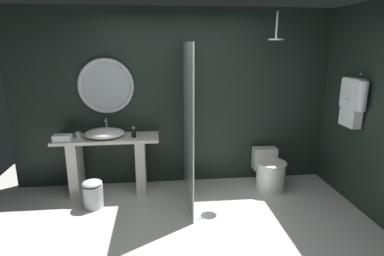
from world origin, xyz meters
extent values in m
plane|color=silver|center=(0.00, 0.00, 0.00)|extent=(5.76, 5.76, 0.00)
cube|color=#1E2823|center=(0.00, 1.90, 1.30)|extent=(4.80, 0.10, 2.60)
cube|color=#1E2823|center=(2.35, 0.76, 1.30)|extent=(0.10, 2.47, 2.60)
cube|color=silver|center=(-1.01, 1.59, 0.81)|extent=(1.45, 0.49, 0.04)
cube|color=silver|center=(-1.47, 1.59, 0.39)|extent=(0.14, 0.41, 0.79)
cube|color=silver|center=(-0.55, 1.59, 0.39)|extent=(0.14, 0.41, 0.79)
ellipsoid|color=white|center=(-1.03, 1.57, 0.89)|extent=(0.55, 0.45, 0.12)
cylinder|color=silver|center=(-1.03, 1.78, 0.94)|extent=(0.02, 0.02, 0.23)
cylinder|color=silver|center=(-1.03, 1.71, 1.04)|extent=(0.02, 0.12, 0.02)
cylinder|color=silver|center=(-1.40, 1.60, 0.87)|extent=(0.07, 0.07, 0.08)
cylinder|color=black|center=(-0.62, 1.54, 0.89)|extent=(0.07, 0.07, 0.13)
cylinder|color=silver|center=(-0.62, 1.54, 0.96)|extent=(0.04, 0.04, 0.02)
torus|color=silver|center=(-1.01, 1.81, 1.51)|extent=(0.79, 0.06, 0.79)
cylinder|color=#B2BCC1|center=(-1.01, 1.82, 1.51)|extent=(0.70, 0.01, 0.70)
cube|color=silver|center=(0.11, 1.21, 1.06)|extent=(0.02, 1.27, 2.12)
cylinder|color=silver|center=(1.28, 1.36, 2.33)|extent=(0.02, 0.02, 0.34)
cylinder|color=silver|center=(1.28, 1.36, 2.15)|extent=(0.20, 0.20, 0.02)
sphere|color=silver|center=(2.28, 0.99, 1.73)|extent=(0.04, 0.04, 0.04)
cube|color=white|center=(2.21, 0.99, 1.36)|extent=(0.12, 0.33, 0.63)
cylinder|color=white|center=(2.21, 0.80, 1.48)|extent=(0.12, 0.12, 0.37)
cylinder|color=white|center=(2.21, 1.17, 1.48)|extent=(0.12, 0.12, 0.37)
sphere|color=white|center=(2.13, 0.99, 1.39)|extent=(0.07, 0.07, 0.07)
cylinder|color=white|center=(1.35, 1.40, 0.21)|extent=(0.42, 0.42, 0.42)
ellipsoid|color=white|center=(1.35, 1.40, 0.43)|extent=(0.44, 0.48, 0.02)
cube|color=white|center=(1.35, 1.70, 0.38)|extent=(0.36, 0.19, 0.34)
cylinder|color=silver|center=(-1.16, 1.13, 0.15)|extent=(0.26, 0.26, 0.31)
ellipsoid|color=silver|center=(-1.16, 1.13, 0.34)|extent=(0.26, 0.26, 0.08)
cube|color=white|center=(-1.57, 1.44, 0.87)|extent=(0.23, 0.16, 0.09)
camera|label=1|loc=(-0.28, -2.84, 2.11)|focal=30.03mm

